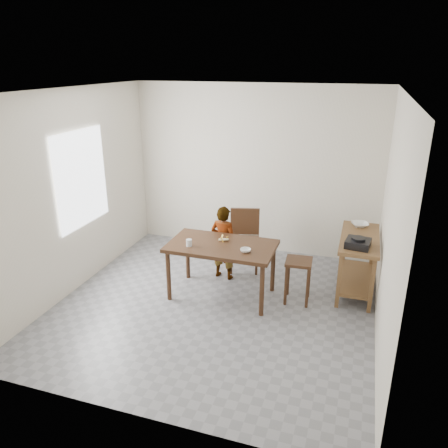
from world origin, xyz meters
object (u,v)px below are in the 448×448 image
(dining_table, at_px, (222,270))
(child, at_px, (224,243))
(dining_chair, at_px, (244,241))
(prep_counter, at_px, (357,264))
(stool, at_px, (298,281))

(dining_table, relative_size, child, 1.27)
(child, relative_size, dining_chair, 1.21)
(dining_table, bearing_deg, prep_counter, 22.15)
(prep_counter, distance_m, dining_chair, 1.65)
(dining_table, bearing_deg, child, 105.32)
(child, height_order, dining_chair, child)
(dining_table, relative_size, prep_counter, 1.17)
(dining_table, xyz_separation_m, stool, (1.00, 0.16, -0.08))
(child, relative_size, stool, 1.85)
(prep_counter, bearing_deg, child, -174.14)
(child, bearing_deg, dining_chair, -112.08)
(dining_table, xyz_separation_m, dining_chair, (0.08, 0.87, 0.08))
(prep_counter, relative_size, dining_chair, 1.31)
(stool, bearing_deg, dining_table, -170.87)
(child, bearing_deg, stool, 171.95)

